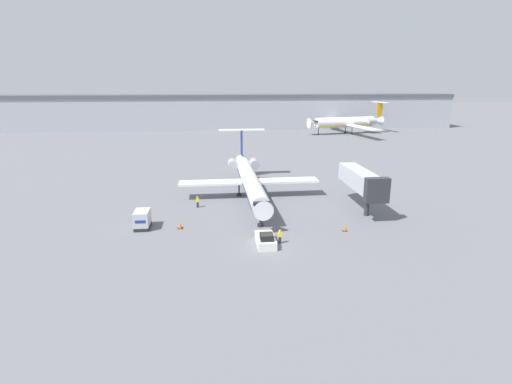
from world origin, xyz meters
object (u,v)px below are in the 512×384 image
(airplane_parked_far_left, at_px, (347,122))
(traffic_cone_left, at_px, (180,226))
(luggage_cart, at_px, (142,220))
(traffic_cone_right, at_px, (345,228))
(worker_by_wing, at_px, (198,201))
(jet_bridge, at_px, (362,181))
(airplane_main, at_px, (249,178))
(pushback_tug, at_px, (266,240))
(worker_near_tug, at_px, (280,236))

(airplane_parked_far_left, bearing_deg, traffic_cone_left, -120.04)
(luggage_cart, height_order, traffic_cone_right, luggage_cart)
(traffic_cone_left, relative_size, traffic_cone_right, 1.06)
(worker_by_wing, height_order, airplane_parked_far_left, airplane_parked_far_left)
(luggage_cart, relative_size, jet_bridge, 0.23)
(worker_by_wing, height_order, traffic_cone_right, worker_by_wing)
(airplane_main, relative_size, worker_by_wing, 18.54)
(pushback_tug, distance_m, luggage_cart, 16.75)
(airplane_main, height_order, luggage_cart, airplane_main)
(airplane_main, height_order, airplane_parked_far_left, airplane_parked_far_left)
(worker_by_wing, bearing_deg, airplane_parked_far_left, 58.37)
(luggage_cart, height_order, worker_by_wing, luggage_cart)
(luggage_cart, height_order, jet_bridge, jet_bridge)
(worker_near_tug, distance_m, traffic_cone_left, 13.60)
(airplane_parked_far_left, bearing_deg, traffic_cone_right, -108.63)
(airplane_main, distance_m, traffic_cone_left, 17.33)
(traffic_cone_right, xyz_separation_m, airplane_parked_far_left, (31.81, 94.39, 3.80))
(luggage_cart, bearing_deg, jet_bridge, 8.12)
(airplane_main, xyz_separation_m, traffic_cone_right, (10.67, -16.90, -2.79))
(worker_near_tug, height_order, jet_bridge, jet_bridge)
(traffic_cone_right, relative_size, airplane_parked_far_left, 0.02)
(airplane_main, relative_size, pushback_tug, 7.52)
(airplane_parked_far_left, bearing_deg, airplane_main, -118.73)
(airplane_main, distance_m, jet_bridge, 17.97)
(pushback_tug, relative_size, jet_bridge, 0.33)
(worker_by_wing, bearing_deg, airplane_main, 30.82)
(pushback_tug, xyz_separation_m, traffic_cone_right, (10.62, 3.31, -0.25))
(airplane_main, bearing_deg, pushback_tug, -89.86)
(traffic_cone_left, height_order, airplane_parked_far_left, airplane_parked_far_left)
(worker_near_tug, xyz_separation_m, traffic_cone_left, (-12.03, 6.31, -0.52))
(airplane_main, height_order, traffic_cone_left, airplane_main)
(airplane_parked_far_left, relative_size, jet_bridge, 2.96)
(pushback_tug, distance_m, airplane_parked_far_left, 106.58)
(luggage_cart, distance_m, worker_near_tug, 18.24)
(traffic_cone_right, bearing_deg, jet_bridge, 58.62)
(traffic_cone_right, bearing_deg, pushback_tug, -162.69)
(luggage_cart, bearing_deg, traffic_cone_right, -8.41)
(luggage_cart, xyz_separation_m, worker_by_wing, (6.81, 8.14, -0.25))
(traffic_cone_left, bearing_deg, luggage_cart, 172.90)
(worker_by_wing, bearing_deg, luggage_cart, -129.90)
(airplane_main, relative_size, jet_bridge, 2.52)
(traffic_cone_right, height_order, airplane_parked_far_left, airplane_parked_far_left)
(luggage_cart, height_order, worker_near_tug, luggage_cart)
(luggage_cart, relative_size, traffic_cone_left, 3.77)
(pushback_tug, relative_size, worker_near_tug, 2.53)
(airplane_parked_far_left, bearing_deg, pushback_tug, -113.47)
(pushback_tug, height_order, worker_by_wing, worker_by_wing)
(luggage_cart, bearing_deg, pushback_tug, -25.16)
(worker_by_wing, bearing_deg, traffic_cone_left, -102.68)
(pushback_tug, bearing_deg, worker_by_wing, 118.65)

